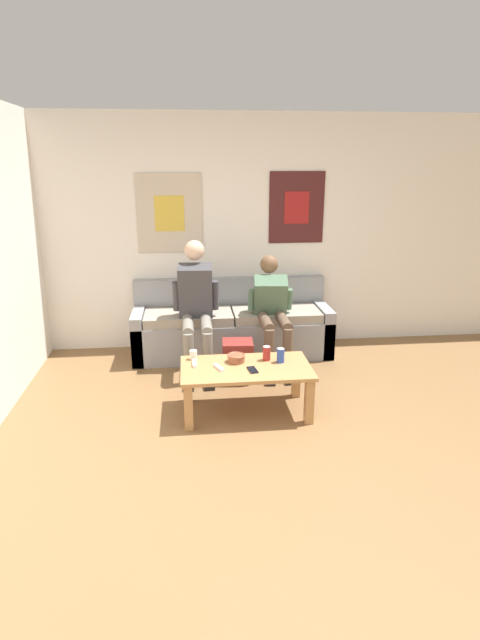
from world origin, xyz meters
name	(u,v)px	position (x,y,z in m)	size (l,w,h in m)	color
ground_plane	(265,470)	(0.00, 0.00, 0.00)	(18.00, 18.00, 0.00)	brown
wall_back	(230,234)	(0.00, 2.58, 1.28)	(10.00, 0.07, 2.55)	white
couch	(232,328)	(-0.02, 2.25, 0.29)	(2.14, 0.67, 0.80)	gray
coffee_table	(246,375)	(-0.03, 0.86, 0.34)	(1.08, 0.60, 0.41)	#B27F4C
person_seated_adult	(196,302)	(-0.41, 1.88, 0.70)	(0.47, 0.89, 1.29)	gray
person_seated_teen	(272,308)	(0.37, 1.89, 0.61)	(0.47, 0.91, 1.11)	brown
backpack	(238,362)	(-0.03, 1.51, 0.19)	(0.31, 0.30, 0.40)	maroon
ceramic_bowl	(236,358)	(-0.10, 0.97, 0.45)	(0.15, 0.15, 0.07)	brown
pillar_candle	(193,355)	(-0.46, 1.07, 0.46)	(0.06, 0.06, 0.09)	silver
drink_can_blue	(281,355)	(0.27, 0.92, 0.48)	(0.07, 0.07, 0.12)	#28479E
drink_can_red	(267,353)	(0.16, 0.98, 0.48)	(0.07, 0.07, 0.12)	maroon
game_controller_near_left	(195,364)	(-0.45, 0.94, 0.43)	(0.03, 0.14, 0.03)	white
game_controller_near_right	(219,367)	(-0.26, 0.83, 0.43)	(0.09, 0.15, 0.03)	white
cell_phone	(252,370)	(0.01, 0.77, 0.42)	(0.09, 0.14, 0.01)	black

